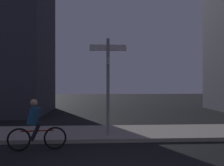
% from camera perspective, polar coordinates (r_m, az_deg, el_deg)
% --- Properties ---
extents(sidewalk_kerb, '(40.00, 2.82, 0.14)m').
position_cam_1_polar(sidewalk_kerb, '(10.53, -0.77, -11.14)').
color(sidewalk_kerb, gray).
rests_on(sidewalk_kerb, ground_plane).
extents(signpost, '(1.39, 1.22, 3.65)m').
position_cam_1_polar(signpost, '(9.58, -0.89, 1.06)').
color(signpost, gray).
rests_on(signpost, sidewalk_kerb).
extents(cyclist, '(1.81, 0.38, 1.61)m').
position_cam_1_polar(cyclist, '(8.45, -16.78, -9.33)').
color(cyclist, black).
rests_on(cyclist, ground_plane).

